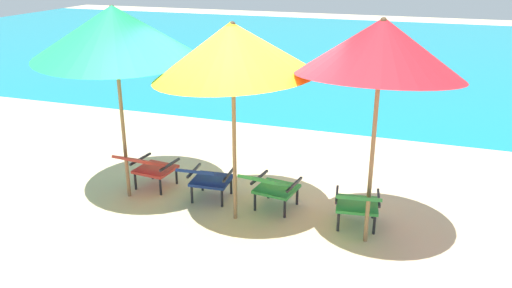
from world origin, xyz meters
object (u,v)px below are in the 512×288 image
(lounge_chair_far_left, at_px, (148,166))
(beach_umbrella_left, at_px, (114,32))
(lounge_chair_near_left, at_px, (207,177))
(beach_umbrella_center, at_px, (233,50))
(beach_umbrella_right, at_px, (381,48))
(lounge_chair_far_right, at_px, (358,202))
(lounge_chair_near_right, at_px, (271,185))

(lounge_chair_far_left, distance_m, beach_umbrella_left, 1.95)
(lounge_chair_far_left, relative_size, lounge_chair_near_left, 1.01)
(beach_umbrella_left, height_order, beach_umbrella_center, beach_umbrella_left)
(beach_umbrella_left, xyz_separation_m, beach_umbrella_right, (3.38, -0.14, 0.01))
(beach_umbrella_left, relative_size, beach_umbrella_right, 1.09)
(lounge_chair_far_left, height_order, beach_umbrella_left, beach_umbrella_left)
(beach_umbrella_right, bearing_deg, lounge_chair_far_left, 173.26)
(lounge_chair_near_left, xyz_separation_m, lounge_chair_far_right, (2.06, -0.08, 0.00))
(lounge_chair_far_left, bearing_deg, beach_umbrella_right, -6.74)
(beach_umbrella_center, bearing_deg, lounge_chair_far_left, 166.63)
(beach_umbrella_center, bearing_deg, lounge_chair_near_left, 152.89)
(lounge_chair_near_left, height_order, lounge_chair_near_right, same)
(beach_umbrella_right, bearing_deg, lounge_chair_near_right, 166.33)
(lounge_chair_near_left, xyz_separation_m, lounge_chair_near_right, (0.91, 0.03, 0.00))
(beach_umbrella_center, bearing_deg, beach_umbrella_right, -0.80)
(lounge_chair_near_right, xyz_separation_m, beach_umbrella_left, (-2.08, -0.17, 1.93))
(lounge_chair_near_left, bearing_deg, beach_umbrella_center, -27.11)
(lounge_chair_far_left, xyz_separation_m, beach_umbrella_left, (-0.20, -0.23, 1.93))
(lounge_chair_near_left, distance_m, beach_umbrella_center, 1.90)
(lounge_chair_near_left, bearing_deg, lounge_chair_near_right, 1.98)
(lounge_chair_far_right, bearing_deg, lounge_chair_near_left, 177.65)
(lounge_chair_near_right, relative_size, beach_umbrella_center, 0.36)
(lounge_chair_far_left, distance_m, lounge_chair_near_right, 1.88)
(lounge_chair_far_left, height_order, beach_umbrella_center, beach_umbrella_center)
(lounge_chair_far_right, bearing_deg, beach_umbrella_left, -178.97)
(lounge_chair_far_left, height_order, beach_umbrella_right, beach_umbrella_right)
(lounge_chair_far_left, xyz_separation_m, lounge_chair_far_right, (3.04, -0.18, 0.00))
(lounge_chair_far_right, xyz_separation_m, beach_umbrella_right, (0.15, -0.20, 1.94))
(beach_umbrella_center, bearing_deg, lounge_chair_far_right, 6.51)
(beach_umbrella_center, bearing_deg, beach_umbrella_left, 175.95)
(lounge_chair_far_right, bearing_deg, lounge_chair_far_left, 176.69)
(beach_umbrella_left, bearing_deg, lounge_chair_near_right, 4.79)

